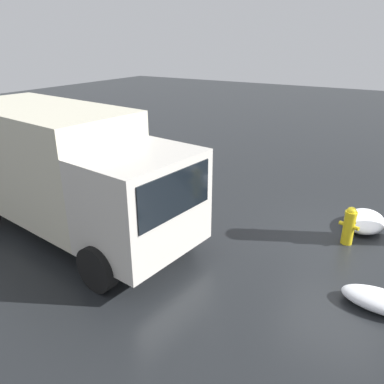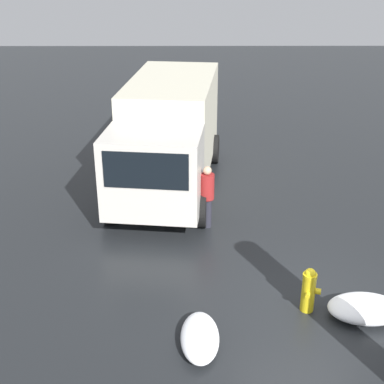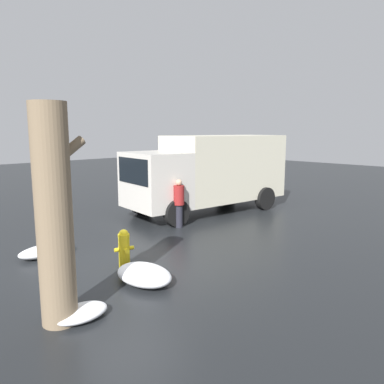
# 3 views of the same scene
# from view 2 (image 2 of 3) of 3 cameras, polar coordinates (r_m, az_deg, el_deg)

# --- Properties ---
(ground_plane) EXTENTS (60.00, 60.00, 0.00)m
(ground_plane) POSITION_cam_2_polar(r_m,az_deg,el_deg) (10.64, 12.10, -12.17)
(ground_plane) COLOR black
(fire_hydrant) EXTENTS (0.46, 0.37, 0.91)m
(fire_hydrant) POSITION_cam_2_polar(r_m,az_deg,el_deg) (10.37, 12.35, -10.09)
(fire_hydrant) COLOR yellow
(fire_hydrant) RESTS_ON ground_plane
(delivery_truck) EXTENTS (6.70, 3.15, 2.94)m
(delivery_truck) POSITION_cam_2_polar(r_m,az_deg,el_deg) (14.99, -2.48, 6.44)
(delivery_truck) COLOR beige
(delivery_truck) RESTS_ON ground_plane
(pedestrian) EXTENTS (0.35, 0.35, 1.59)m
(pedestrian) POSITION_cam_2_polar(r_m,az_deg,el_deg) (12.87, 1.61, -0.25)
(pedestrian) COLOR #23232D
(pedestrian) RESTS_ON ground_plane
(snow_pile_curbside) EXTENTS (1.37, 0.67, 0.29)m
(snow_pile_curbside) POSITION_cam_2_polar(r_m,az_deg,el_deg) (9.56, 0.84, -15.24)
(snow_pile_curbside) COLOR white
(snow_pile_curbside) RESTS_ON ground_plane
(snow_pile_by_tree) EXTENTS (0.94, 1.38, 0.37)m
(snow_pile_by_tree) POSITION_cam_2_polar(r_m,az_deg,el_deg) (10.63, 17.96, -11.74)
(snow_pile_by_tree) COLOR white
(snow_pile_by_tree) RESTS_ON ground_plane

